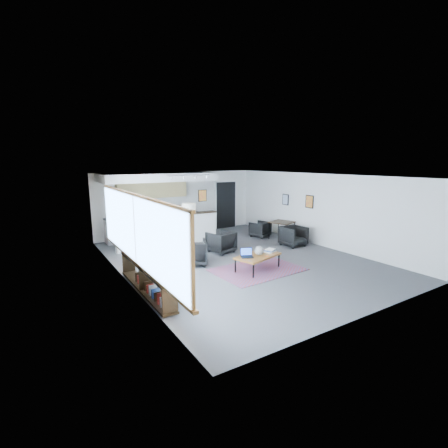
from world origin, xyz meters
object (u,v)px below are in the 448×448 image
ceramic_pot (259,251)px  floor_lamp (189,210)px  coffee_table (258,256)px  armchair_right (221,241)px  armchair_left (192,251)px  dining_table (282,223)px  dining_chair_far (260,230)px  microwave (175,209)px  laptop (247,254)px  book_stack (270,251)px  dining_chair_near (293,237)px

ceramic_pot → floor_lamp: size_ratio=0.16×
coffee_table → armchair_right: bearing=71.8°
armchair_left → dining_table: size_ratio=0.78×
coffee_table → armchair_left: 1.95m
floor_lamp → armchair_left: bearing=-112.4°
dining_chair_far → microwave: 3.59m
coffee_table → laptop: bearing=156.7°
coffee_table → book_stack: 0.50m
armchair_right → dining_chair_near: (2.65, -0.68, -0.06)m
ceramic_pot → armchair_left: size_ratio=0.32×
coffee_table → floor_lamp: 3.05m
coffee_table → ceramic_pot: size_ratio=5.65×
book_stack → dining_table: 3.57m
dining_table → armchair_left: bearing=-166.6°
armchair_right → dining_chair_near: size_ratio=1.17×
laptop → book_stack: laptop is taller
ceramic_pot → book_stack: size_ratio=0.67×
coffee_table → dining_chair_far: (2.59, 3.21, -0.11)m
book_stack → floor_lamp: size_ratio=0.24×
ceramic_pot → laptop: bearing=169.2°
laptop → armchair_right: bearing=101.7°
dining_table → microwave: 4.38m
ceramic_pot → armchair_left: 2.00m
coffee_table → ceramic_pot: 0.17m
coffee_table → book_stack: size_ratio=3.77×
ceramic_pot → armchair_right: armchair_right is taller
floor_lamp → dining_chair_near: 3.91m
book_stack → floor_lamp: (-1.28, 2.70, 0.95)m
armchair_right → floor_lamp: bearing=-50.4°
dining_table → dining_chair_near: dining_table is taller
ceramic_pot → armchair_left: armchair_left is taller
floor_lamp → ceramic_pot: bearing=-73.6°
armchair_right → floor_lamp: floor_lamp is taller
ceramic_pot → dining_table: bearing=39.1°
armchair_right → microwave: (-0.28, 3.19, 0.72)m
dining_chair_near → dining_chair_far: dining_chair_near is taller
floor_lamp → coffee_table: bearing=-73.9°
coffee_table → floor_lamp: bearing=89.7°
floor_lamp → dining_chair_near: bearing=-20.7°
laptop → microwave: microwave is taller
laptop → dining_chair_near: (3.08, 1.38, -0.17)m
floor_lamp → dining_table: floor_lamp is taller
coffee_table → armchair_right: size_ratio=1.87×
coffee_table → floor_lamp: (-0.79, 2.75, 1.03)m
laptop → dining_chair_far: (2.94, 3.16, -0.21)m
armchair_left → floor_lamp: 1.77m
floor_lamp → book_stack: bearing=-64.6°
laptop → floor_lamp: 2.90m
coffee_table → dining_chair_near: (2.72, 1.43, -0.06)m
floor_lamp → dining_table: size_ratio=1.57×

